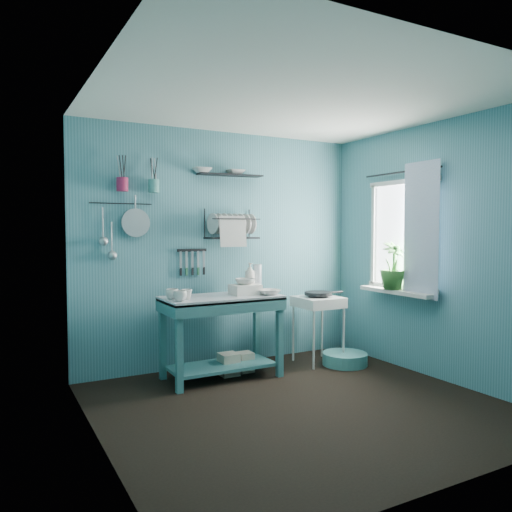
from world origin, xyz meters
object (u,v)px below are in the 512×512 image
wash_tub (245,290)px  colander (136,223)px  mug_mid (187,294)px  hotplate_stand (318,330)px  storage_tin_large (229,364)px  storage_tin_small (245,362)px  mug_left (180,296)px  mug_right (172,294)px  work_counter (222,337)px  soap_bottle (250,277)px  potted_plant (394,266)px  water_bottle (257,277)px  floor_basin (345,359)px  frying_pan (318,293)px  utensil_cup_magenta (122,184)px  utensil_cup_teal (154,186)px  dish_rack (232,224)px

wash_tub → colander: bearing=154.7°
mug_mid → hotplate_stand: bearing=2.7°
storage_tin_large → storage_tin_small: (0.20, 0.03, -0.01)m
mug_left → storage_tin_small: 1.11m
mug_left → colander: 0.92m
mug_right → work_counter: bearing=0.0°
soap_bottle → potted_plant: potted_plant is taller
water_bottle → colander: 1.38m
mug_right → floor_basin: 2.04m
work_counter → mug_mid: 0.59m
mug_left → frying_pan: size_ratio=0.41×
mug_mid → hotplate_stand: 1.62m
storage_tin_small → soap_bottle: bearing=45.0°
colander → hotplate_stand: bearing=-12.7°
utensil_cup_magenta → potted_plant: bearing=-19.9°
mug_mid → hotplate_stand: size_ratio=0.14×
wash_tub → storage_tin_small: size_ratio=1.40×
utensil_cup_magenta → colander: (0.13, 0.03, -0.37)m
mug_mid → frying_pan: mug_mid is taller
utensil_cup_teal → floor_basin: bearing=-17.8°
work_counter → floor_basin: 1.42m
utensil_cup_magenta → storage_tin_large: size_ratio=0.59×
water_bottle → utensil_cup_teal: 1.43m
hotplate_stand → storage_tin_large: bearing=-174.8°
hotplate_stand → storage_tin_small: bearing=-177.3°
utensil_cup_teal → water_bottle: bearing=-9.9°
mug_right → utensil_cup_magenta: size_ratio=0.95×
wash_tub → storage_tin_small: (0.05, 0.10, -0.76)m
utensil_cup_teal → floor_basin: 2.70m
potted_plant → floor_basin: bearing=139.0°
potted_plant → utensil_cup_teal: bearing=157.7°
floor_basin → wash_tub: bearing=170.6°
utensil_cup_teal → colander: 0.40m
frying_pan → utensil_cup_magenta: utensil_cup_magenta is taller
storage_tin_small → floor_basin: size_ratio=0.42×
mug_mid → storage_tin_small: bearing=11.6°
work_counter → floor_basin: work_counter is taller
mug_left → water_bottle: size_ratio=0.44×
storage_tin_small → storage_tin_large: bearing=-171.5°
mug_right → floor_basin: (1.86, -0.20, -0.79)m
utensil_cup_magenta → utensil_cup_teal: utensil_cup_magenta is taller
wash_tub → storage_tin_large: (-0.15, 0.07, -0.75)m
wash_tub → colander: 1.26m
mug_mid → dish_rack: (0.67, 0.42, 0.66)m
frying_pan → storage_tin_small: size_ratio=1.50×
mug_right → hotplate_stand: (1.67, 0.01, -0.50)m
work_counter → dish_rack: size_ratio=2.08×
hotplate_stand → floor_basin: (0.20, -0.22, -0.30)m
mug_right → water_bottle: size_ratio=0.44×
mug_mid → floor_basin: 1.92m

